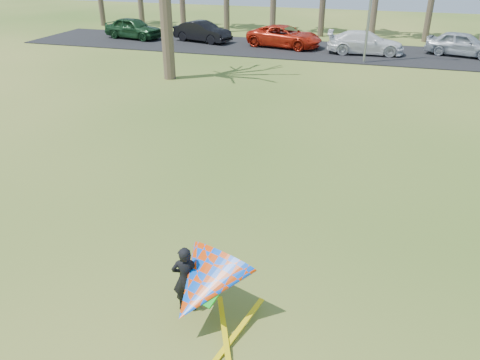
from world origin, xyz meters
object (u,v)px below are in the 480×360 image
(car_1, at_px, (202,32))
(car_2, at_px, (285,36))
(car_4, at_px, (462,44))
(car_0, at_px, (133,28))
(car_3, at_px, (365,43))
(kite_flyer, at_px, (201,286))

(car_1, relative_size, car_2, 0.84)
(car_1, distance_m, car_4, 18.14)
(car_0, bearing_deg, car_1, -77.63)
(car_0, height_order, car_1, car_0)
(car_0, distance_m, car_1, 5.67)
(car_3, distance_m, car_4, 6.23)
(car_1, bearing_deg, car_2, -77.06)
(car_0, relative_size, kite_flyer, 1.94)
(car_0, xyz_separation_m, kite_flyer, (16.27, -27.38, -0.01))
(car_0, xyz_separation_m, car_4, (23.81, 0.43, -0.02))
(car_3, xyz_separation_m, kite_flyer, (-1.42, -26.65, 0.05))
(kite_flyer, bearing_deg, car_3, 86.95)
(car_2, distance_m, car_3, 5.72)
(car_1, distance_m, car_2, 6.36)
(car_1, bearing_deg, car_4, -74.50)
(car_3, bearing_deg, car_0, 83.37)
(car_1, height_order, kite_flyer, kite_flyer)
(car_3, distance_m, kite_flyer, 26.68)
(kite_flyer, bearing_deg, car_4, 74.83)
(car_3, relative_size, kite_flyer, 2.10)
(car_4, xyz_separation_m, kite_flyer, (-7.54, -27.81, 0.01))
(car_2, distance_m, kite_flyer, 27.74)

